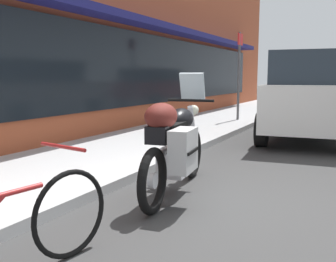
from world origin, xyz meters
TOP-DOWN VIEW (x-y plane):
  - ground_plane at (0.00, 0.00)m, footprint 80.00×80.00m
  - storefront_building at (6.46, 3.68)m, footprint 20.93×0.90m
  - sidewalk_curb at (9.00, 2.29)m, footprint 30.00×2.45m
  - touring_motorcycle at (-0.11, 0.33)m, footprint 2.16×0.84m
  - parked_bicycle at (-2.36, 0.49)m, footprint 1.72×0.49m
  - parked_minivan at (5.00, -0.60)m, footprint 4.61×2.36m
  - parking_sign_pole at (6.98, 1.67)m, footprint 0.44×0.07m

SIDE VIEW (x-z plane):
  - ground_plane at x=0.00m, z-range 0.00..0.00m
  - sidewalk_curb at x=9.00m, z-range 0.00..0.12m
  - parked_bicycle at x=-2.36m, z-range -0.09..0.84m
  - touring_motorcycle at x=-0.11m, z-range -0.09..1.32m
  - parked_minivan at x=5.00m, z-range 0.05..1.89m
  - parking_sign_pole at x=6.98m, z-range 0.35..2.85m
  - storefront_building at x=6.46m, z-range -0.08..7.19m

